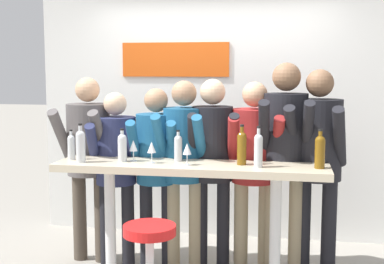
{
  "coord_description": "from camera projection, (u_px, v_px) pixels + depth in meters",
  "views": [
    {
      "loc": [
        0.78,
        -4.17,
        1.81
      ],
      "look_at": [
        0.0,
        0.07,
        1.29
      ],
      "focal_mm": 50.0,
      "sensor_mm": 36.0,
      "label": 1
    }
  ],
  "objects": [
    {
      "name": "person_rightmost",
      "position": [
        318.0,
        151.0,
        4.52
      ],
      "size": [
        0.54,
        0.64,
        1.79
      ],
      "rotation": [
        0.0,
        0.0,
        -0.19
      ],
      "color": "black",
      "rests_on": "ground_plane"
    },
    {
      "name": "bar_stool",
      "position": [
        150.0,
        258.0,
        3.76
      ],
      "size": [
        0.39,
        0.39,
        0.71
      ],
      "color": "silver",
      "rests_on": "ground_plane"
    },
    {
      "name": "person_center_right",
      "position": [
        212.0,
        153.0,
        4.69
      ],
      "size": [
        0.48,
        0.59,
        1.71
      ],
      "rotation": [
        0.0,
        0.0,
        0.16
      ],
      "color": "black",
      "rests_on": "ground_plane"
    },
    {
      "name": "person_left",
      "position": [
        116.0,
        160.0,
        4.82
      ],
      "size": [
        0.49,
        0.57,
        1.59
      ],
      "rotation": [
        0.0,
        0.0,
        0.16
      ],
      "color": "black",
      "rests_on": "ground_plane"
    },
    {
      "name": "person_right",
      "position": [
        254.0,
        156.0,
        4.66
      ],
      "size": [
        0.51,
        0.59,
        1.69
      ],
      "rotation": [
        0.0,
        0.0,
        0.12
      ],
      "color": "gray",
      "rests_on": "ground_plane"
    },
    {
      "name": "tasting_table",
      "position": [
        190.0,
        187.0,
        4.33
      ],
      "size": [
        2.21,
        0.48,
        1.04
      ],
      "color": "beige",
      "rests_on": "ground_plane"
    },
    {
      "name": "wine_glass_1",
      "position": [
        152.0,
        148.0,
        4.32
      ],
      "size": [
        0.07,
        0.07,
        0.18
      ],
      "color": "silver",
      "rests_on": "tasting_table"
    },
    {
      "name": "person_far_right",
      "position": [
        285.0,
        145.0,
        4.54
      ],
      "size": [
        0.45,
        0.57,
        1.85
      ],
      "rotation": [
        0.0,
        0.0,
        0.02
      ],
      "color": "gray",
      "rests_on": "ground_plane"
    },
    {
      "name": "person_far_left",
      "position": [
        88.0,
        149.0,
        4.92
      ],
      "size": [
        0.5,
        0.58,
        1.72
      ],
      "rotation": [
        0.0,
        0.0,
        -0.06
      ],
      "color": "#473D33",
      "rests_on": "ground_plane"
    },
    {
      "name": "wine_bottle_6",
      "position": [
        258.0,
        149.0,
        4.14
      ],
      "size": [
        0.07,
        0.07,
        0.32
      ],
      "color": "#B7BCC1",
      "rests_on": "tasting_table"
    },
    {
      "name": "wine_bottle_1",
      "position": [
        178.0,
        147.0,
        4.42
      ],
      "size": [
        0.07,
        0.07,
        0.26
      ],
      "color": "#B7BCC1",
      "rests_on": "tasting_table"
    },
    {
      "name": "wine_glass_2",
      "position": [
        133.0,
        146.0,
        4.41
      ],
      "size": [
        0.07,
        0.07,
        0.18
      ],
      "color": "silver",
      "rests_on": "tasting_table"
    },
    {
      "name": "wine_bottle_0",
      "position": [
        81.0,
        145.0,
        4.36
      ],
      "size": [
        0.08,
        0.08,
        0.32
      ],
      "color": "#B7BCC1",
      "rests_on": "tasting_table"
    },
    {
      "name": "wine_bottle_2",
      "position": [
        320.0,
        150.0,
        4.1
      ],
      "size": [
        0.08,
        0.08,
        0.31
      ],
      "color": "brown",
      "rests_on": "tasting_table"
    },
    {
      "name": "wine_glass_0",
      "position": [
        187.0,
        150.0,
        4.23
      ],
      "size": [
        0.07,
        0.07,
        0.18
      ],
      "color": "silver",
      "rests_on": "tasting_table"
    },
    {
      "name": "person_center",
      "position": [
        184.0,
        154.0,
        4.69
      ],
      "size": [
        0.44,
        0.54,
        1.7
      ],
      "rotation": [
        0.0,
        0.0,
        -0.03
      ],
      "color": "gray",
      "rests_on": "ground_plane"
    },
    {
      "name": "person_center_left",
      "position": [
        156.0,
        158.0,
        4.76
      ],
      "size": [
        0.46,
        0.55,
        1.63
      ],
      "rotation": [
        0.0,
        0.0,
        0.09
      ],
      "color": "black",
      "rests_on": "ground_plane"
    },
    {
      "name": "back_wall",
      "position": [
        215.0,
        106.0,
        5.7
      ],
      "size": [
        3.81,
        0.12,
        2.78
      ],
      "color": "silver",
      "rests_on": "ground_plane"
    },
    {
      "name": "wine_bottle_4",
      "position": [
        242.0,
        146.0,
        4.25
      ],
      "size": [
        0.07,
        0.07,
        0.32
      ],
      "color": "brown",
      "rests_on": "tasting_table"
    },
    {
      "name": "wine_bottle_5",
      "position": [
        122.0,
        146.0,
        4.4
      ],
      "size": [
        0.07,
        0.07,
        0.27
      ],
      "color": "#B7BCC1",
      "rests_on": "tasting_table"
    },
    {
      "name": "wine_bottle_3",
      "position": [
        71.0,
        146.0,
        4.49
      ],
      "size": [
        0.06,
        0.06,
        0.26
      ],
      "color": "#B7BCC1",
      "rests_on": "tasting_table"
    }
  ]
}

